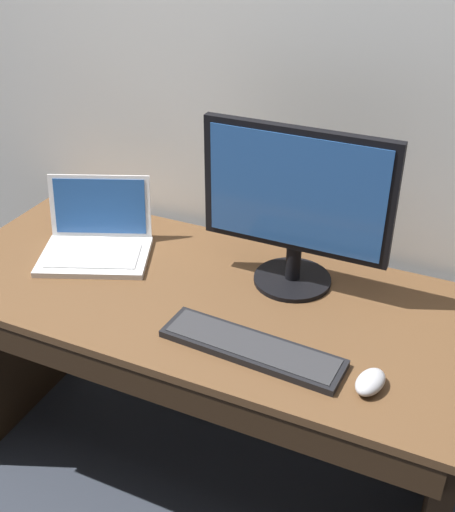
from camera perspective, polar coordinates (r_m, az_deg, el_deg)
ground_plane at (r=2.33m, az=-2.19°, el=-18.46°), size 14.00×14.00×0.00m
desk at (r=1.97m, az=-2.66°, el=-9.26°), size 1.57×0.70×0.75m
laptop_white at (r=2.03m, az=-11.79°, el=1.36°), size 0.41×0.38×0.22m
external_monitor at (r=1.73m, az=6.20°, el=4.75°), size 0.54×0.23×0.48m
wired_keyboard at (r=1.60m, az=2.20°, el=-8.32°), size 0.48×0.15×0.02m
computer_mouse at (r=1.53m, az=12.82°, el=-11.07°), size 0.08×0.11×0.04m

